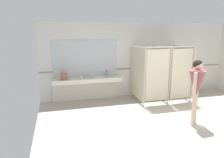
# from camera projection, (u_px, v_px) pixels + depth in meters

# --- Properties ---
(ground_plane) EXTENTS (7.57, 6.50, 0.10)m
(ground_plane) POSITION_uv_depth(u_px,v_px,m) (186.00, 127.00, 5.46)
(ground_plane) COLOR #B2A899
(wall_back) EXTENTS (7.57, 0.12, 2.73)m
(wall_back) POSITION_uv_depth(u_px,v_px,m) (142.00, 60.00, 7.99)
(wall_back) COLOR silver
(wall_back) RESTS_ON ground_plane
(wall_back_tile_band) EXTENTS (7.57, 0.01, 0.06)m
(wall_back_tile_band) POSITION_uv_depth(u_px,v_px,m) (142.00, 68.00, 7.99)
(wall_back_tile_band) COLOR #9E937F
(wall_back_tile_band) RESTS_ON wall_back
(vanity_counter) EXTENTS (2.37, 0.56, 0.96)m
(vanity_counter) POSITION_uv_depth(u_px,v_px,m) (87.00, 83.00, 7.33)
(vanity_counter) COLOR silver
(vanity_counter) RESTS_ON ground_plane
(mirror_panel) EXTENTS (2.27, 0.02, 1.12)m
(mirror_panel) POSITION_uv_depth(u_px,v_px,m) (85.00, 56.00, 7.32)
(mirror_panel) COLOR silver
(mirror_panel) RESTS_ON wall_back
(bathroom_stalls) EXTENTS (1.84, 1.34, 1.94)m
(bathroom_stalls) POSITION_uv_depth(u_px,v_px,m) (163.00, 72.00, 7.30)
(bathroom_stalls) COLOR beige
(bathroom_stalls) RESTS_ON ground_plane
(person_standing) EXTENTS (0.57, 0.57, 1.71)m
(person_standing) POSITION_uv_depth(u_px,v_px,m) (196.00, 84.00, 5.30)
(person_standing) COLOR beige
(person_standing) RESTS_ON ground_plane
(handbag) EXTENTS (0.23, 0.14, 0.34)m
(handbag) POSITION_uv_depth(u_px,v_px,m) (64.00, 76.00, 6.85)
(handbag) COLOR #934C42
(handbag) RESTS_ON vanity_counter
(soap_dispenser) EXTENTS (0.07, 0.07, 0.20)m
(soap_dispenser) POSITION_uv_depth(u_px,v_px,m) (107.00, 73.00, 7.53)
(soap_dispenser) COLOR #D899B2
(soap_dispenser) RESTS_ON vanity_counter
(paper_cup) EXTENTS (0.07, 0.07, 0.08)m
(paper_cup) POSITION_uv_depth(u_px,v_px,m) (81.00, 78.00, 7.01)
(paper_cup) COLOR white
(paper_cup) RESTS_ON vanity_counter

